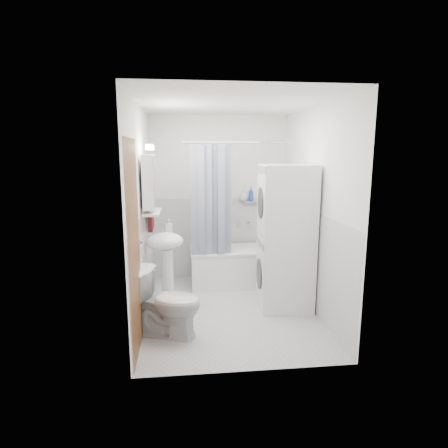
{
  "coord_description": "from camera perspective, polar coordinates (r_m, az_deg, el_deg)",
  "views": [
    {
      "loc": [
        -0.53,
        -4.22,
        1.88
      ],
      "look_at": [
        -0.05,
        0.15,
        1.03
      ],
      "focal_mm": 30.0,
      "sensor_mm": 36.0,
      "label": 1
    }
  ],
  "objects": [
    {
      "name": "washer_dryer",
      "position": [
        4.55,
        9.31,
        -2.07
      ],
      "size": [
        0.65,
        0.64,
        1.73
      ],
      "rotation": [
        0.0,
        0.0,
        -0.05
      ],
      "color": "white",
      "rests_on": "ground"
    },
    {
      "name": "shelf",
      "position": [
        4.38,
        -10.88,
        1.81
      ],
      "size": [
        0.18,
        0.54,
        0.02
      ],
      "primitive_type": "cube",
      "color": "silver",
      "rests_on": "room_walls"
    },
    {
      "name": "towel",
      "position": [
        4.75,
        -11.17,
        4.42
      ],
      "size": [
        0.07,
        0.36,
        0.87
      ],
      "color": "#541B15",
      "rests_on": "room_walls"
    },
    {
      "name": "shelf_cup",
      "position": [
        4.49,
        -10.79,
        2.84
      ],
      "size": [
        0.1,
        0.09,
        0.1
      ],
      "primitive_type": "imported",
      "color": "gray",
      "rests_on": "shelf"
    },
    {
      "name": "medicine_cabinet",
      "position": [
        4.34,
        -11.25,
        6.57
      ],
      "size": [
        0.13,
        0.5,
        0.71
      ],
      "color": "white",
      "rests_on": "room_walls"
    },
    {
      "name": "shampoo_a",
      "position": [
        5.57,
        2.9,
        4.16
      ],
      "size": [
        0.13,
        0.17,
        0.13
      ],
      "primitive_type": "imported",
      "color": "gray",
      "rests_on": "shower_caddy"
    },
    {
      "name": "soap_pump",
      "position": [
        4.56,
        -8.37,
        -0.95
      ],
      "size": [
        0.08,
        0.17,
        0.08
      ],
      "primitive_type": "imported",
      "color": "gray",
      "rests_on": "sink"
    },
    {
      "name": "curtain_rod",
      "position": [
        4.93,
        2.76,
        12.31
      ],
      "size": [
        1.55,
        0.02,
        0.02
      ],
      "primitive_type": "cylinder",
      "rotation": [
        0.0,
        1.57,
        0.0
      ],
      "color": "silver",
      "rests_on": "room_walls"
    },
    {
      "name": "room_walls",
      "position": [
        4.27,
        0.93,
        5.65
      ],
      "size": [
        2.6,
        2.6,
        2.6
      ],
      "color": "white",
      "rests_on": "ground"
    },
    {
      "name": "bathtub",
      "position": [
        5.43,
        2.16,
        -6.14
      ],
      "size": [
        1.37,
        0.65,
        0.52
      ],
      "color": "white",
      "rests_on": "ground"
    },
    {
      "name": "shower_caddy",
      "position": [
        5.6,
        4.28,
        3.4
      ],
      "size": [
        0.22,
        0.06,
        0.02
      ],
      "primitive_type": "cube",
      "color": "silver",
      "rests_on": "room_walls"
    },
    {
      "name": "shower_curtain",
      "position": [
        4.93,
        -1.9,
        3.57
      ],
      "size": [
        0.55,
        0.02,
        1.45
      ],
      "color": "#132144",
      "rests_on": "curtain_rod"
    },
    {
      "name": "floor",
      "position": [
        4.65,
        0.87,
        -12.94
      ],
      "size": [
        2.6,
        2.6,
        0.0
      ],
      "primitive_type": "plane",
      "color": "silver",
      "rests_on": "ground"
    },
    {
      "name": "toilet",
      "position": [
        3.98,
        -8.67,
        -11.79
      ],
      "size": [
        0.8,
        0.61,
        0.7
      ],
      "primitive_type": "imported",
      "rotation": [
        0.0,
        0.0,
        1.25
      ],
      "color": "white",
      "rests_on": "ground"
    },
    {
      "name": "door",
      "position": [
        3.79,
        -12.43,
        -2.73
      ],
      "size": [
        0.05,
        2.0,
        2.0
      ],
      "color": "brown",
      "rests_on": "ground"
    },
    {
      "name": "shampoo_b",
      "position": [
        5.59,
        4.12,
        3.91
      ],
      "size": [
        0.08,
        0.21,
        0.08
      ],
      "primitive_type": "imported",
      "color": "#2845A3",
      "rests_on": "shower_caddy"
    },
    {
      "name": "wainscot",
      "position": [
        4.72,
        0.45,
        -4.82
      ],
      "size": [
        1.98,
        2.58,
        2.58
      ],
      "color": "white",
      "rests_on": "ground"
    },
    {
      "name": "tub_spout",
      "position": [
        5.65,
        3.72,
        0.32
      ],
      "size": [
        0.04,
        0.12,
        0.04
      ],
      "primitive_type": "cylinder",
      "rotation": [
        1.57,
        0.0,
        0.0
      ],
      "color": "silver",
      "rests_on": "room_walls"
    },
    {
      "name": "shelf_bottle",
      "position": [
        4.23,
        -11.06,
        2.13
      ],
      "size": [
        0.07,
        0.18,
        0.07
      ],
      "primitive_type": "imported",
      "color": "gray",
      "rests_on": "shelf"
    },
    {
      "name": "sink",
      "position": [
        4.49,
        -8.9,
        -4.39
      ],
      "size": [
        0.44,
        0.37,
        1.04
      ],
      "color": "white",
      "rests_on": "ground"
    }
  ]
}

